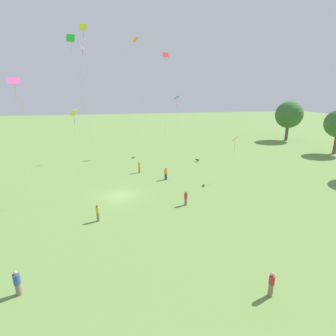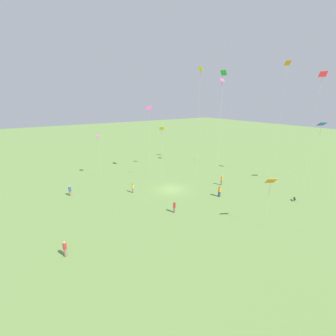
% 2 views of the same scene
% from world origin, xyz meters
% --- Properties ---
extents(ground_plane, '(240.00, 240.00, 0.00)m').
position_xyz_m(ground_plane, '(0.00, 0.00, 0.00)').
color(ground_plane, '#6B8E47').
extents(tree_0, '(6.75, 6.75, 10.02)m').
position_xyz_m(tree_0, '(-28.97, 43.88, 6.61)').
color(tree_0, brown).
rests_on(tree_0, ground_plane).
extents(person_0, '(0.42, 0.42, 1.74)m').
position_xyz_m(person_0, '(18.76, 8.75, 0.88)').
color(person_0, '#847056').
rests_on(person_0, ground_plane).
extents(person_1, '(0.45, 0.45, 1.89)m').
position_xyz_m(person_1, '(-8.87, 3.43, 0.97)').
color(person_1, '#847056').
rests_on(person_1, ground_plane).
extents(person_2, '(0.47, 0.47, 1.65)m').
position_xyz_m(person_2, '(4.41, 7.28, 0.82)').
color(person_2, '#847056').
rests_on(person_2, ground_plane).
extents(person_3, '(0.42, 0.42, 1.76)m').
position_xyz_m(person_3, '(15.31, -6.81, 0.87)').
color(person_3, '#847056').
rests_on(person_3, ground_plane).
extents(person_4, '(0.46, 0.46, 1.76)m').
position_xyz_m(person_4, '(-4.76, 6.86, 0.86)').
color(person_4, '#333D5B').
rests_on(person_4, ground_plane).
extents(person_5, '(0.38, 0.38, 1.74)m').
position_xyz_m(person_5, '(6.25, -2.28, 0.88)').
color(person_5, '#847056').
rests_on(person_5, ground_plane).
extents(kite_0, '(0.93, 0.85, 10.40)m').
position_xyz_m(kite_0, '(-0.95, -4.55, 9.61)').
color(kite_0, yellow).
rests_on(kite_0, ground_plane).
extents(kite_1, '(1.23, 1.10, 21.93)m').
position_xyz_m(kite_1, '(-22.57, 4.85, 20.36)').
color(kite_1, orange).
rests_on(kite_1, ground_plane).
extents(kite_2, '(0.87, 1.26, 19.69)m').
position_xyz_m(kite_2, '(-23.53, 10.74, 18.46)').
color(kite_2, red).
rests_on(kite_2, ground_plane).
extents(kite_3, '(1.02, 0.86, 19.17)m').
position_xyz_m(kite_3, '(-15.27, -4.16, 17.71)').
color(kite_3, '#E54C99').
rests_on(kite_3, ground_plane).
extents(kite_5, '(1.18, 1.47, 21.05)m').
position_xyz_m(kite_5, '(-17.47, -6.01, 19.77)').
color(kite_5, green).
rests_on(kite_5, ground_plane).
extents(kite_6, '(0.71, 0.98, 20.80)m').
position_xyz_m(kite_6, '(-8.65, -3.34, 19.16)').
color(kite_6, yellow).
rests_on(kite_6, ground_plane).
extents(kite_7, '(1.55, 1.50, 11.50)m').
position_xyz_m(kite_7, '(-22.01, 12.68, 10.88)').
color(kite_7, blue).
rests_on(kite_7, ground_plane).
extents(kite_8, '(1.36, 1.27, 6.42)m').
position_xyz_m(kite_8, '(-2.81, 16.40, 5.88)').
color(kite_8, orange).
rests_on(kite_8, ground_plane).
extents(kite_9, '(1.33, 1.47, 13.86)m').
position_xyz_m(kite_9, '(-1.62, -10.40, 13.11)').
color(kite_9, '#E54C99').
rests_on(kite_9, ground_plane).
extents(dog_0, '(0.72, 0.57, 0.53)m').
position_xyz_m(dog_0, '(-13.34, 14.47, 0.37)').
color(dog_0, black).
rests_on(dog_0, ground_plane).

